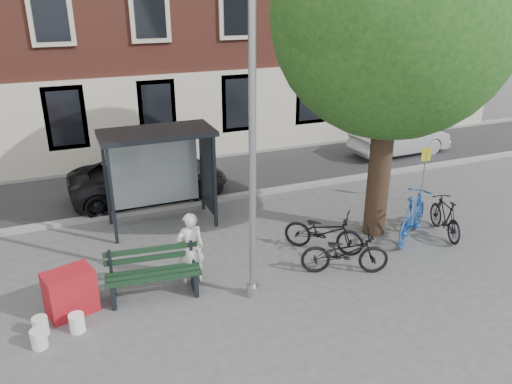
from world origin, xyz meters
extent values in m
plane|color=#4C4C4F|center=(0.00, 0.00, 0.00)|extent=(90.00, 90.00, 0.00)
cube|color=#28282B|center=(0.00, 7.00, 0.01)|extent=(40.00, 4.00, 0.01)
cube|color=gray|center=(0.00, 5.00, 0.06)|extent=(40.00, 0.25, 0.12)
cube|color=gray|center=(0.00, 9.00, 0.06)|extent=(40.00, 0.25, 0.12)
cylinder|color=#9EA0A3|center=(0.00, 0.00, 3.00)|extent=(0.14, 0.14, 6.00)
cylinder|color=#9EA0A3|center=(0.00, 0.00, 0.12)|extent=(0.28, 0.28, 0.24)
cylinder|color=black|center=(4.00, 1.50, 1.70)|extent=(0.56, 0.56, 3.40)
sphere|color=#174C17|center=(4.00, 1.50, 5.40)|extent=(5.60, 5.60, 5.60)
sphere|color=#174C17|center=(3.20, 1.20, 5.70)|extent=(4.20, 4.20, 4.20)
cube|color=#1E2328|center=(-2.30, 3.40, 1.25)|extent=(0.08, 0.08, 2.50)
cube|color=#1E2328|center=(0.30, 3.40, 1.25)|extent=(0.08, 0.08, 2.50)
cube|color=#1E2328|center=(-2.30, 4.60, 1.25)|extent=(0.08, 0.08, 2.50)
cube|color=#1E2328|center=(0.30, 4.60, 1.25)|extent=(0.08, 0.08, 2.50)
cube|color=#1E2328|center=(-1.00, 4.00, 2.56)|extent=(2.85, 1.45, 0.12)
cube|color=#8C999E|center=(-1.00, 4.60, 1.38)|extent=(2.34, 0.04, 2.00)
cube|color=#1E2328|center=(0.30, 4.00, 1.38)|extent=(0.12, 1.14, 2.12)
cube|color=#D84C19|center=(0.37, 4.00, 1.38)|extent=(0.02, 0.90, 1.62)
imported|color=silver|center=(-1.02, 1.00, 0.81)|extent=(0.60, 0.39, 1.62)
cube|color=#1E2328|center=(-2.71, 0.82, 0.25)|extent=(0.16, 0.61, 0.49)
cube|color=#1E2328|center=(-1.07, 0.63, 0.25)|extent=(0.16, 0.61, 0.49)
cube|color=black|center=(-1.91, 0.53, 0.52)|extent=(1.93, 0.35, 0.04)
cube|color=black|center=(-1.89, 0.73, 0.52)|extent=(1.93, 0.35, 0.04)
cube|color=black|center=(-1.86, 0.92, 0.52)|extent=(1.93, 0.35, 0.04)
cube|color=black|center=(-1.85, 1.03, 0.74)|extent=(1.92, 0.27, 0.11)
cube|color=black|center=(-1.85, 1.03, 0.93)|extent=(1.92, 0.27, 0.11)
imported|color=black|center=(2.22, 0.08, 0.51)|extent=(2.06, 1.36, 1.02)
imported|color=#1C499D|center=(4.67, 0.85, 0.62)|extent=(2.03, 1.68, 1.25)
imported|color=black|center=(2.29, 1.13, 0.51)|extent=(1.89, 1.82, 1.02)
imported|color=black|center=(5.59, 0.71, 0.50)|extent=(0.92, 1.74, 1.01)
imported|color=black|center=(-0.94, 6.00, 0.65)|extent=(4.67, 2.18, 1.29)
imported|color=#A7AAAF|center=(8.74, 6.75, 0.65)|extent=(3.99, 1.56, 1.29)
cube|color=maroon|center=(-3.50, 0.80, 0.45)|extent=(1.03, 0.83, 0.90)
cylinder|color=white|center=(-3.45, 0.14, 0.18)|extent=(0.37, 0.37, 0.36)
cylinder|color=silver|center=(-4.11, -0.08, 0.18)|extent=(0.34, 0.34, 0.36)
cylinder|color=white|center=(-4.08, 0.29, 0.18)|extent=(0.35, 0.35, 0.36)
cylinder|color=#9EA0A3|center=(6.44, 2.65, 0.81)|extent=(0.04, 0.04, 1.62)
cube|color=yellow|center=(6.44, 2.65, 1.48)|extent=(0.29, 0.09, 0.38)
camera|label=1|loc=(-3.25, -8.17, 5.92)|focal=35.00mm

